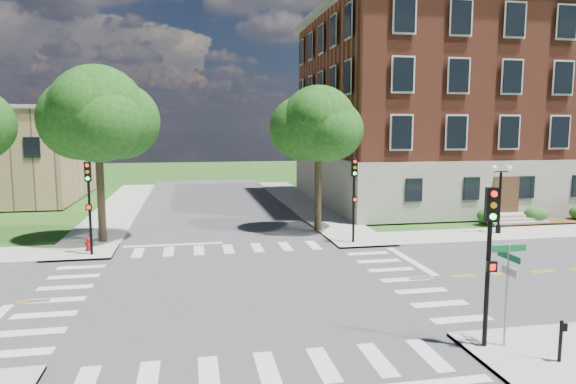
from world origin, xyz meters
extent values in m
plane|color=#284E16|center=(0.00, 0.00, 0.00)|extent=(160.00, 160.00, 0.00)
cube|color=#3D3D3F|center=(0.00, 0.00, 0.01)|extent=(90.00, 12.00, 0.01)
cube|color=#3D3D3F|center=(0.00, 0.00, 0.01)|extent=(12.00, 90.00, 0.01)
cube|color=#9E9B93|center=(7.75, 23.00, 0.06)|extent=(3.50, 34.00, 0.12)
cube|color=#9E9B93|center=(-7.75, 23.00, 0.06)|extent=(3.50, 34.00, 0.12)
cube|color=silver|center=(8.80, 3.00, 0.00)|extent=(0.40, 5.50, 0.00)
cube|color=gray|center=(24.00, 22.00, 2.22)|extent=(30.00, 20.00, 4.20)
cube|color=brown|center=(24.00, 22.00, 10.22)|extent=(29.55, 19.70, 11.80)
cube|color=gray|center=(24.00, 22.00, 16.37)|extent=(30.60, 20.60, 0.50)
cube|color=#472D19|center=(20.00, 11.96, 1.82)|extent=(2.00, 0.10, 2.80)
cylinder|color=#2D2416|center=(-7.02, 10.12, 2.39)|extent=(0.44, 0.44, 4.55)
sphere|color=#103D10|center=(-7.02, 10.12, 7.41)|extent=(5.48, 5.48, 5.48)
cylinder|color=#2D2416|center=(6.02, 11.01, 2.31)|extent=(0.44, 0.44, 4.37)
sphere|color=#103D10|center=(6.02, 11.01, 6.89)|extent=(4.80, 4.80, 4.80)
cylinder|color=black|center=(6.61, -7.13, 2.02)|extent=(0.14, 0.14, 3.80)
cube|color=black|center=(6.61, -7.13, 4.42)|extent=(0.36, 0.29, 1.00)
cylinder|color=red|center=(6.61, -7.26, 4.75)|extent=(0.19, 0.09, 0.18)
cylinder|color=orange|center=(6.61, -7.26, 4.42)|extent=(0.19, 0.09, 0.18)
cylinder|color=#19E533|center=(6.61, -7.26, 4.09)|extent=(0.19, 0.09, 0.18)
cube|color=black|center=(6.61, -7.31, 2.62)|extent=(0.32, 0.18, 0.30)
cylinder|color=black|center=(7.13, 7.12, 2.02)|extent=(0.14, 0.14, 3.80)
cube|color=black|center=(7.13, 7.12, 4.42)|extent=(0.33, 0.24, 1.00)
cylinder|color=red|center=(7.13, 6.99, 4.75)|extent=(0.18, 0.06, 0.18)
cylinder|color=orange|center=(7.13, 6.99, 4.42)|extent=(0.18, 0.06, 0.18)
cylinder|color=#19E533|center=(7.13, 6.99, 4.09)|extent=(0.18, 0.06, 0.18)
cube|color=black|center=(7.13, 6.94, 2.62)|extent=(0.31, 0.14, 0.30)
cylinder|color=black|center=(-7.07, 6.90, 2.02)|extent=(0.14, 0.14, 3.80)
cube|color=black|center=(-7.07, 6.90, 4.42)|extent=(0.32, 0.22, 1.00)
cylinder|color=red|center=(-7.07, 6.77, 4.75)|extent=(0.18, 0.05, 0.18)
cylinder|color=orange|center=(-7.07, 6.77, 4.42)|extent=(0.18, 0.05, 0.18)
cylinder|color=#19E533|center=(-7.07, 6.77, 4.09)|extent=(0.18, 0.05, 0.18)
cube|color=black|center=(-7.07, 6.72, 2.62)|extent=(0.30, 0.12, 0.30)
cylinder|color=black|center=(16.79, 7.84, 0.37)|extent=(0.32, 0.32, 0.50)
cylinder|color=black|center=(16.79, 7.84, 2.02)|extent=(0.16, 0.16, 3.80)
cube|color=black|center=(16.79, 7.84, 3.97)|extent=(1.00, 0.06, 0.06)
sphere|color=white|center=(16.29, 7.84, 4.17)|extent=(0.36, 0.36, 0.36)
sphere|color=white|center=(17.29, 7.84, 4.17)|extent=(0.36, 0.36, 0.36)
cylinder|color=gray|center=(7.20, -7.24, 1.67)|extent=(0.07, 0.07, 3.10)
cube|color=#0C672F|center=(7.20, -7.24, 3.12)|extent=(1.10, 0.03, 0.20)
cube|color=#0C672F|center=(7.20, -7.24, 2.87)|extent=(0.03, 1.10, 0.20)
cube|color=silver|center=(7.25, -7.24, 2.42)|extent=(0.03, 0.75, 0.25)
cylinder|color=black|center=(8.09, -8.49, 0.72)|extent=(0.10, 0.10, 1.20)
cube|color=black|center=(8.09, -8.61, 1.17)|extent=(0.14, 0.08, 0.22)
cylinder|color=#990B0D|center=(-7.38, 7.71, 0.17)|extent=(0.32, 0.32, 0.10)
cylinder|color=#990B0D|center=(-7.38, 7.71, 0.42)|extent=(0.22, 0.22, 0.60)
sphere|color=#990B0D|center=(-7.38, 7.71, 0.75)|extent=(0.24, 0.24, 0.24)
cylinder|color=#990B0D|center=(-7.38, 7.71, 0.50)|extent=(0.35, 0.12, 0.12)
cylinder|color=#990B0D|center=(-7.38, 7.71, 0.50)|extent=(0.12, 0.35, 0.12)
camera|label=1|loc=(-1.97, -20.50, 6.65)|focal=32.00mm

